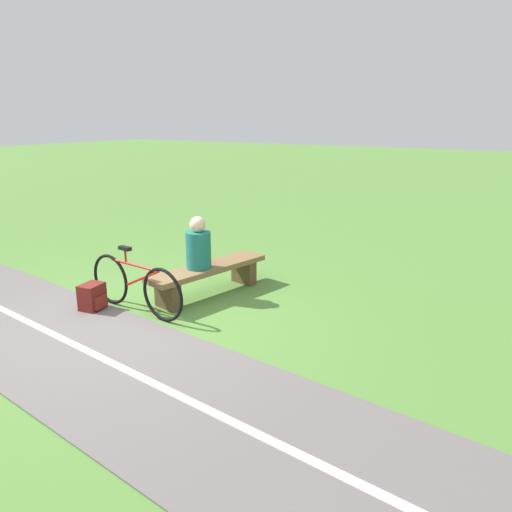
% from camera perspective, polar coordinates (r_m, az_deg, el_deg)
% --- Properties ---
extents(ground_plane, '(80.00, 80.00, 0.00)m').
position_cam_1_polar(ground_plane, '(6.88, -14.41, -7.30)').
color(ground_plane, '#548438').
extents(paved_path, '(6.03, 36.02, 0.02)m').
position_cam_1_polar(paved_path, '(4.03, 15.83, -25.68)').
color(paved_path, '#66605E').
rests_on(paved_path, ground_plane).
extents(path_centre_line, '(3.60, 31.82, 0.00)m').
position_cam_1_polar(path_centre_line, '(4.02, 15.84, -25.58)').
color(path_centre_line, silver).
rests_on(path_centre_line, paved_path).
extents(bench, '(2.10, 0.86, 0.46)m').
position_cam_1_polar(bench, '(7.57, -5.51, -2.07)').
color(bench, brown).
rests_on(bench, ground_plane).
extents(person_seated, '(0.43, 0.43, 0.78)m').
position_cam_1_polar(person_seated, '(7.33, -6.65, 1.11)').
color(person_seated, '#1E6B66').
rests_on(person_seated, bench).
extents(bicycle, '(0.19, 1.83, 0.92)m').
position_cam_1_polar(bicycle, '(7.05, -13.72, -3.30)').
color(bicycle, black).
rests_on(bicycle, ground_plane).
extents(backpack, '(0.37, 0.34, 0.38)m').
position_cam_1_polar(backpack, '(7.36, -18.29, -4.52)').
color(backpack, maroon).
rests_on(backpack, ground_plane).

